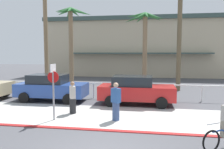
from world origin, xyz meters
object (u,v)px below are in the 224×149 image
palm_tree_1 (45,8)px  car_red_2 (136,90)px  palm_tree_3 (145,30)px  pedestrian_1 (116,103)px  stop_sign_bike_lane (53,84)px  pedestrian_0 (73,99)px  palm_tree_4 (180,2)px  car_blue_1 (51,87)px  palm_tree_2 (71,26)px

palm_tree_1 → car_red_2: 12.07m
palm_tree_3 → pedestrian_1: bearing=-97.4°
palm_tree_1 → stop_sign_bike_lane: bearing=-63.6°
car_red_2 → pedestrian_0: car_red_2 is taller
palm_tree_4 → car_blue_1: 11.83m
palm_tree_4 → pedestrian_1: (-3.79, -9.08, -6.24)m
palm_tree_4 → pedestrian_0: bearing=-126.6°
car_blue_1 → pedestrian_0: (2.37, -2.76, -0.12)m
stop_sign_bike_lane → car_red_2: 5.22m
palm_tree_2 → pedestrian_1: (4.89, -8.24, -4.41)m
palm_tree_1 → palm_tree_3: bearing=-7.7°
palm_tree_2 → palm_tree_3: (5.97, 0.14, -0.37)m
palm_tree_1 → palm_tree_3: size_ratio=1.50×
palm_tree_3 → car_blue_1: palm_tree_3 is taller
palm_tree_1 → pedestrian_1: bearing=-51.1°
car_blue_1 → palm_tree_2: bearing=92.5°
pedestrian_1 → car_blue_1: bearing=142.4°
palm_tree_1 → palm_tree_2: (2.82, -1.33, -1.78)m
palm_tree_1 → palm_tree_4: 11.51m
palm_tree_1 → palm_tree_2: size_ratio=1.39×
car_red_2 → palm_tree_2: bearing=139.2°
palm_tree_3 → car_red_2: palm_tree_3 is taller
stop_sign_bike_lane → pedestrian_1: stop_sign_bike_lane is taller
palm_tree_4 → car_red_2: size_ratio=2.18×
stop_sign_bike_lane → palm_tree_2: palm_tree_2 is taller
palm_tree_3 → pedestrian_0: bearing=-114.3°
pedestrian_0 → palm_tree_2: bearing=109.2°
stop_sign_bike_lane → car_blue_1: bearing=115.5°
stop_sign_bike_lane → palm_tree_3: (3.86, 8.76, 3.17)m
stop_sign_bike_lane → palm_tree_4: size_ratio=0.27×
car_red_2 → stop_sign_bike_lane: bearing=-132.2°
palm_tree_1 → pedestrian_0: (5.40, -8.71, -6.25)m
car_blue_1 → car_red_2: bearing=-1.9°
pedestrian_0 → palm_tree_4: bearing=53.4°
palm_tree_4 → pedestrian_1: 11.65m
palm_tree_3 → pedestrian_1: 9.36m
stop_sign_bike_lane → palm_tree_4: (6.57, 9.46, 5.37)m
stop_sign_bike_lane → palm_tree_2: bearing=103.7°
palm_tree_4 → car_blue_1: palm_tree_4 is taller
palm_tree_3 → palm_tree_4: (2.71, 0.70, 2.20)m
palm_tree_1 → palm_tree_3: (8.79, -1.19, -2.15)m
car_blue_1 → palm_tree_4: bearing=32.8°
palm_tree_1 → pedestrian_0: size_ratio=5.72×
palm_tree_3 → palm_tree_2: bearing=-178.7°
palm_tree_2 → palm_tree_4: bearing=5.5°
pedestrian_0 → palm_tree_3: bearing=65.7°
stop_sign_bike_lane → car_blue_1: 4.50m
palm_tree_2 → palm_tree_4: size_ratio=0.70×
palm_tree_1 → pedestrian_1: (7.71, -9.56, -6.20)m
palm_tree_3 → stop_sign_bike_lane: bearing=-113.8°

